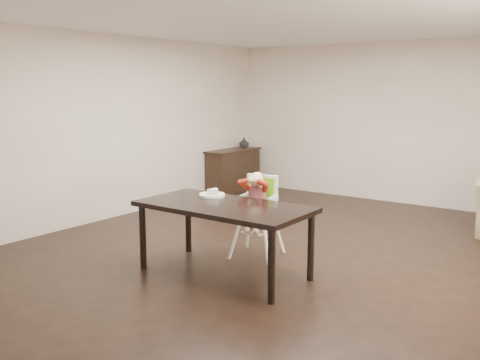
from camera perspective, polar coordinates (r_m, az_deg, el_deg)
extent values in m
plane|color=black|center=(6.49, 4.88, -7.55)|extent=(7.00, 7.00, 0.00)
cube|color=#C1B5A0|center=(9.40, 16.11, 5.86)|extent=(6.00, 0.02, 2.70)
cube|color=#C1B5A0|center=(3.70, -23.91, -0.09)|extent=(6.00, 0.02, 2.70)
cube|color=#C1B5A0|center=(8.17, -13.41, 5.45)|extent=(0.02, 7.00, 2.70)
cube|color=white|center=(6.24, 5.25, 16.82)|extent=(6.00, 7.00, 0.02)
cube|color=black|center=(5.51, -1.72, -2.86)|extent=(1.80, 0.90, 0.05)
cylinder|color=black|center=(5.87, -10.33, -6.00)|extent=(0.07, 0.07, 0.70)
cylinder|color=black|center=(4.87, 3.38, -9.19)|extent=(0.07, 0.07, 0.70)
cylinder|color=black|center=(6.38, -5.54, -4.60)|extent=(0.07, 0.07, 0.70)
cylinder|color=black|center=(5.48, 7.57, -7.08)|extent=(0.07, 0.07, 0.70)
cylinder|color=white|center=(6.14, -0.47, -5.97)|extent=(0.04, 0.04, 0.52)
cylinder|color=white|center=(6.00, 2.77, -6.38)|extent=(0.04, 0.04, 0.52)
cylinder|color=white|center=(6.47, 0.98, -5.16)|extent=(0.04, 0.04, 0.52)
cylinder|color=white|center=(6.33, 4.09, -5.52)|extent=(0.04, 0.04, 0.52)
cube|color=white|center=(6.17, 1.86, -3.40)|extent=(0.43, 0.40, 0.05)
cube|color=#62C018|center=(6.16, 1.86, -3.10)|extent=(0.35, 0.33, 0.03)
cube|color=white|center=(6.25, 2.40, -1.20)|extent=(0.38, 0.11, 0.39)
cube|color=#62C018|center=(6.23, 2.30, -1.33)|extent=(0.32, 0.08, 0.36)
cube|color=black|center=(6.19, 1.52, -1.40)|extent=(0.06, 0.17, 0.02)
cube|color=black|center=(6.14, 2.56, -1.49)|extent=(0.06, 0.17, 0.02)
cylinder|color=red|center=(6.13, 1.87, -1.82)|extent=(0.25, 0.25, 0.25)
sphere|color=beige|center=(6.07, 1.81, 0.05)|extent=(0.20, 0.20, 0.17)
ellipsoid|color=brown|center=(6.09, 1.89, 0.25)|extent=(0.20, 0.19, 0.13)
sphere|color=beige|center=(6.01, 1.18, -0.02)|extent=(0.09, 0.09, 0.07)
sphere|color=beige|center=(5.98, 1.75, -0.06)|extent=(0.09, 0.09, 0.07)
cylinder|color=white|center=(5.92, -3.01, -1.64)|extent=(0.32, 0.32, 0.02)
torus|color=white|center=(5.91, -3.01, -1.52)|extent=(0.32, 0.32, 0.01)
cube|color=black|center=(10.11, -0.73, 0.96)|extent=(0.40, 1.20, 0.76)
cube|color=black|center=(10.06, -0.73, 3.19)|extent=(0.44, 1.26, 0.03)
imported|color=#99999E|center=(10.33, 0.44, 3.98)|extent=(0.22, 0.22, 0.19)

